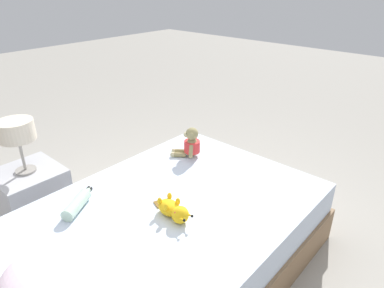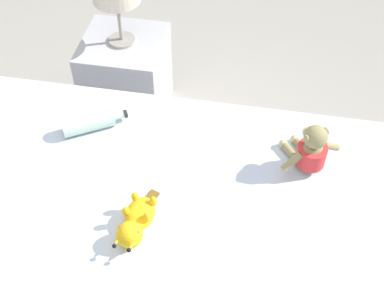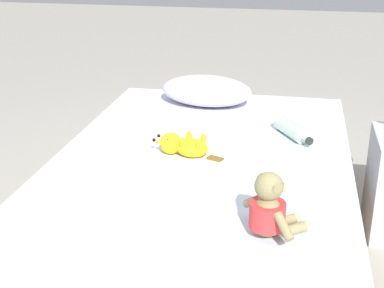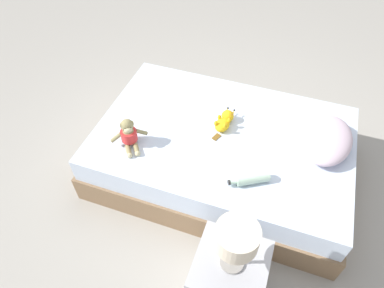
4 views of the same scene
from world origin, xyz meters
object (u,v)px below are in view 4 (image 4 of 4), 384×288
at_px(pillow, 327,140).
at_px(glass_bottle, 252,179).
at_px(nightstand, 228,279).
at_px(bedside_lamp, 237,239).
at_px(plush_monkey, 129,135).
at_px(plush_yellow_creature, 225,121).
at_px(bed, 222,153).

xyz_separation_m(pillow, glass_bottle, (0.51, -0.45, -0.04)).
bearing_deg(pillow, nightstand, -20.84).
height_order(glass_bottle, bedside_lamp, bedside_lamp).
bearing_deg(nightstand, bedside_lamp, 0.00).
distance_m(plush_monkey, glass_bottle, 0.96).
distance_m(plush_monkey, bedside_lamp, 1.21).
distance_m(nightstand, bedside_lamp, 0.55).
bearing_deg(plush_yellow_creature, plush_monkey, -55.39).
bearing_deg(bed, pillow, 98.77).
relative_size(plush_monkey, glass_bottle, 0.91).
xyz_separation_m(bed, bedside_lamp, (1.01, 0.33, 0.57)).
bearing_deg(glass_bottle, bedside_lamp, 2.11).
distance_m(plush_monkey, nightstand, 1.22).
distance_m(pillow, glass_bottle, 0.68).
relative_size(plush_yellow_creature, bedside_lamp, 0.87).
distance_m(pillow, plush_yellow_creature, 0.78).
distance_m(bed, plush_yellow_creature, 0.30).
xyz_separation_m(glass_bottle, nightstand, (0.62, 0.02, -0.26)).
height_order(plush_monkey, plush_yellow_creature, plush_monkey).
xyz_separation_m(plush_yellow_creature, glass_bottle, (0.48, 0.33, -0.01)).
height_order(pillow, plush_yellow_creature, pillow).
height_order(plush_monkey, bedside_lamp, bedside_lamp).
height_order(pillow, nightstand, pillow).
relative_size(bed, bedside_lamp, 5.41).
bearing_deg(glass_bottle, plush_monkey, -92.86).
height_order(plush_yellow_creature, bedside_lamp, bedside_lamp).
bearing_deg(plush_yellow_creature, pillow, 91.96).
xyz_separation_m(glass_bottle, bedside_lamp, (0.62, 0.02, 0.29)).
bearing_deg(bedside_lamp, glass_bottle, -177.89).
xyz_separation_m(pillow, nightstand, (1.12, -0.43, -0.30)).
bearing_deg(bed, plush_monkey, -62.25).
relative_size(plush_monkey, bedside_lamp, 0.67).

